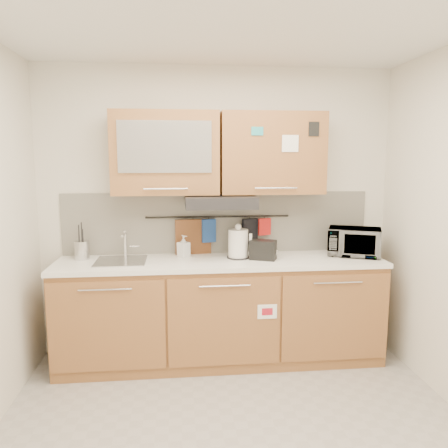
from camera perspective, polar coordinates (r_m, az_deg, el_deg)
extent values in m
plane|color=#9E9993|center=(3.08, 1.99, -26.95)|extent=(3.20, 3.20, 0.00)
plane|color=white|center=(2.63, 2.32, 26.54)|extent=(3.20, 3.20, 0.00)
plane|color=silver|center=(4.02, -0.86, 1.62)|extent=(3.20, 0.00, 3.20)
cube|color=#A16739|center=(3.93, -0.43, -11.45)|extent=(2.80, 0.60, 0.88)
cube|color=black|center=(4.08, -0.42, -16.60)|extent=(2.80, 0.54, 0.10)
cube|color=#A76B3B|center=(3.66, -15.01, -12.82)|extent=(0.91, 0.02, 0.74)
cylinder|color=silver|center=(3.54, -15.27, -8.28)|extent=(0.41, 0.01, 0.01)
cube|color=#A76B3B|center=(3.63, 0.05, -12.69)|extent=(0.91, 0.02, 0.74)
cylinder|color=silver|center=(3.51, 0.10, -8.11)|extent=(0.41, 0.01, 0.01)
cube|color=#A76B3B|center=(3.84, 14.35, -11.78)|extent=(0.91, 0.02, 0.74)
cylinder|color=silver|center=(3.72, 14.67, -7.42)|extent=(0.41, 0.01, 0.01)
cube|color=white|center=(3.79, -0.42, -4.96)|extent=(2.82, 0.62, 0.04)
cube|color=silver|center=(4.03, -0.84, 0.19)|extent=(2.80, 0.02, 0.56)
cube|color=#A16739|center=(3.81, -7.64, 9.14)|extent=(0.90, 0.35, 0.70)
cube|color=silver|center=(3.62, -7.74, 9.96)|extent=(0.76, 0.02, 0.42)
cube|color=#A76B3B|center=(3.89, 6.21, 9.15)|extent=(0.90, 0.35, 0.70)
cube|color=white|center=(3.74, 8.65, 10.36)|extent=(0.14, 0.00, 0.14)
cube|color=black|center=(3.76, -0.52, 2.97)|extent=(0.60, 0.46, 0.10)
cube|color=silver|center=(3.81, -13.30, -4.88)|extent=(0.42, 0.40, 0.03)
cylinder|color=silver|center=(3.94, -12.79, -2.57)|extent=(0.03, 0.03, 0.24)
cylinder|color=silver|center=(3.84, -12.97, -1.34)|extent=(0.02, 0.18, 0.02)
cylinder|color=black|center=(3.98, -0.79, 0.96)|extent=(1.30, 0.02, 0.02)
cylinder|color=#BCBDC1|center=(3.98, -18.05, -3.26)|extent=(0.13, 0.13, 0.16)
cylinder|color=black|center=(3.98, -18.37, -2.24)|extent=(0.01, 0.01, 0.30)
cylinder|color=black|center=(3.95, -17.91, -2.54)|extent=(0.01, 0.01, 0.27)
cylinder|color=black|center=(3.99, -18.04, -2.06)|extent=(0.01, 0.01, 0.32)
cylinder|color=black|center=(3.96, -18.37, -2.79)|extent=(0.01, 0.01, 0.24)
cylinder|color=white|center=(3.83, 1.86, -2.60)|extent=(0.21, 0.21, 0.25)
sphere|color=white|center=(3.80, 1.87, -0.39)|extent=(0.06, 0.06, 0.06)
cube|color=white|center=(3.81, 3.49, -2.47)|extent=(0.03, 0.04, 0.16)
cylinder|color=black|center=(3.85, 1.85, -4.34)|extent=(0.20, 0.20, 0.01)
cube|color=black|center=(3.79, 5.12, -3.39)|extent=(0.25, 0.21, 0.17)
cube|color=black|center=(3.78, 4.55, -2.23)|extent=(0.09, 0.11, 0.01)
cube|color=black|center=(3.77, 5.73, -2.29)|extent=(0.09, 0.11, 0.01)
imported|color=#999999|center=(4.09, 16.64, -2.25)|extent=(0.53, 0.46, 0.25)
imported|color=#999999|center=(3.89, -5.30, -2.89)|extent=(0.12, 0.12, 0.19)
cube|color=brown|center=(3.99, -4.03, -2.29)|extent=(0.33, 0.07, 0.41)
cube|color=navy|center=(3.98, -1.99, -0.88)|extent=(0.13, 0.06, 0.21)
cube|color=black|center=(4.02, 3.38, -0.94)|extent=(0.15, 0.09, 0.23)
cube|color=red|center=(4.04, 5.32, -0.36)|extent=(0.12, 0.06, 0.16)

